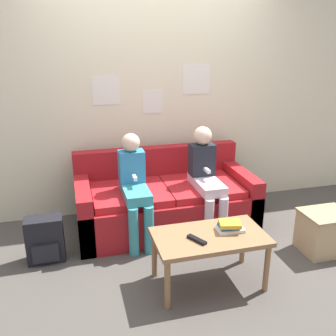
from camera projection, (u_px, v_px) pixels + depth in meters
name	position (u px, v px, depth m)	size (l,w,h in m)	color
ground_plane	(180.00, 251.00, 3.45)	(10.00, 10.00, 0.00)	#4C4742
wall_back	(152.00, 93.00, 3.99)	(8.00, 0.06, 2.60)	beige
couch	(165.00, 201.00, 3.85)	(1.77, 0.85, 0.76)	maroon
coffee_table	(210.00, 241.00, 2.87)	(0.86, 0.49, 0.43)	#8E6642
person_left	(134.00, 183.00, 3.48)	(0.24, 0.58, 1.02)	teal
person_right	(206.00, 175.00, 3.66)	(0.24, 0.58, 1.04)	silver
tv_remote	(197.00, 240.00, 2.77)	(0.12, 0.17, 0.02)	black
book_stack	(230.00, 226.00, 2.91)	(0.21, 0.17, 0.08)	silver
storage_box	(324.00, 232.00, 3.39)	(0.42, 0.35, 0.38)	tan
backpack	(45.00, 240.00, 3.25)	(0.32, 0.21, 0.40)	black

